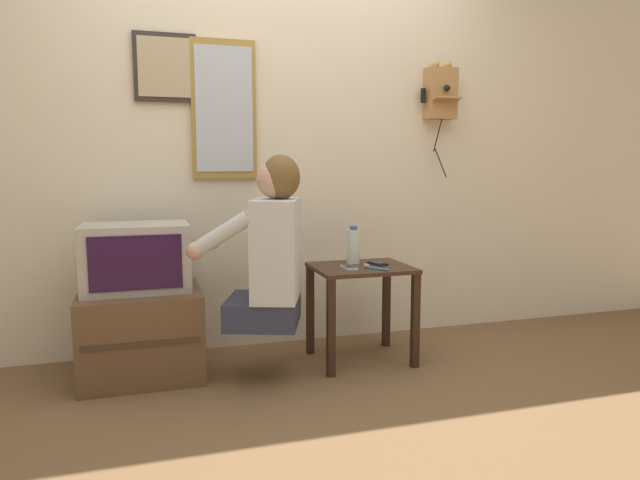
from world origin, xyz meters
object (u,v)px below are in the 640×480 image
television (136,257)px  cell_phone_spare (377,263)px  framed_picture (165,67)px  wall_mirror (224,110)px  water_bottle (353,246)px  cell_phone_held (349,267)px  person (271,249)px  toothbrush (374,268)px  wall_phone_antique (440,93)px

television → cell_phone_spare: (1.31, -0.12, -0.08)m
television → framed_picture: 1.08m
wall_mirror → water_bottle: 1.09m
wall_mirror → television: bearing=-149.4°
cell_phone_held → cell_phone_spare: bearing=21.7°
framed_picture → cell_phone_spare: 1.62m
person → television: (-0.66, 0.27, -0.05)m
water_bottle → toothbrush: water_bottle is taller
wall_phone_antique → water_bottle: size_ratio=3.42×
framed_picture → toothbrush: (1.04, -0.56, -1.09)m
wall_mirror → cell_phone_spare: wall_mirror is taller
wall_mirror → water_bottle: size_ratio=3.67×
television → framed_picture: size_ratio=1.42×
person → water_bottle: bearing=-47.4°
framed_picture → wall_mirror: framed_picture is taller
framed_picture → water_bottle: bearing=-19.2°
wall_phone_antique → water_bottle: (-0.70, -0.30, -0.92)m
wall_phone_antique → toothbrush: bearing=-141.9°
framed_picture → water_bottle: 1.45m
wall_mirror → cell_phone_held: (0.59, -0.50, -0.87)m
television → water_bottle: bearing=-2.1°
wall_phone_antique → water_bottle: bearing=-156.5°
person → framed_picture: framed_picture is taller
wall_phone_antique → cell_phone_held: 1.36m
television → cell_phone_spare: size_ratio=3.98×
wall_mirror → cell_phone_spare: size_ratio=5.86×
framed_picture → cell_phone_held: framed_picture is taller
cell_phone_spare → toothbrush: toothbrush is taller
wall_mirror → toothbrush: 1.26m
cell_phone_spare → water_bottle: bearing=132.8°
framed_picture → cell_phone_spare: (1.12, -0.43, -1.09)m
wall_mirror → cell_phone_held: bearing=-40.1°
person → framed_picture: (-0.47, 0.57, 0.96)m
television → water_bottle: (1.19, -0.04, 0.02)m
cell_phone_held → framed_picture: bearing=151.8°
wall_phone_antique → cell_phone_held: size_ratio=5.90×
television → toothbrush: bearing=-11.6°
cell_phone_spare → wall_phone_antique: bearing=19.2°
person → cell_phone_held: (0.45, 0.07, -0.13)m
person → cell_phone_held: bearing=-61.4°
cell_phone_spare → toothbrush: size_ratio=0.98×
person → framed_picture: 1.21m
framed_picture → cell_phone_spare: size_ratio=2.80×
television → wall_phone_antique: 2.12m
person → cell_phone_held: 0.47m
water_bottle → wall_phone_antique: bearing=23.5°
cell_phone_held → television: bearing=170.5°
wall_mirror → framed_picture: bearing=179.4°
cell_phone_held → water_bottle: (0.08, 0.15, 0.09)m
wall_phone_antique → person: bearing=-156.8°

